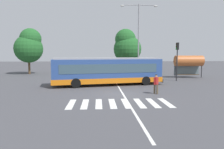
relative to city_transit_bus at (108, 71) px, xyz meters
The scene contains 13 objects.
ground_plane 5.61m from the city_transit_bus, 82.84° to the right, with size 160.00×160.00×0.00m, color #47474C.
city_transit_bus is the anchor object (origin of this frame).
pedestrian_crossing_street 6.72m from the city_transit_bus, 53.85° to the right, with size 0.47×0.47×1.72m.
parked_car_champagne 9.14m from the city_transit_bus, 107.99° to the left, with size 2.02×4.58×1.35m.
parked_car_blue 8.04m from the city_transit_bus, 90.70° to the left, with size 1.93×4.53×1.35m.
parked_car_red 8.64m from the city_transit_bus, 73.46° to the left, with size 1.91×4.52×1.35m.
traffic_light_far_corner 9.66m from the city_transit_bus, 18.23° to the left, with size 0.33×0.32×4.92m.
bus_stop_shelter 13.76m from the city_transit_bus, 27.84° to the left, with size 4.08×1.54×3.25m.
twin_arm_street_lamp 9.15m from the city_transit_bus, 53.45° to the left, with size 5.33×0.32×10.41m.
background_tree_left 18.99m from the city_transit_bus, 133.59° to the left, with size 4.80×4.80×7.85m.
background_tree_right 14.36m from the city_transit_bus, 73.49° to the left, with size 4.88×4.88×7.86m.
crosswalk_painted_stripes 8.77m from the city_transit_bus, 87.23° to the right, with size 7.19×2.90×0.01m.
lane_center_line 3.85m from the city_transit_bus, 72.06° to the right, with size 0.16×24.00×0.01m, color silver.
Camera 1 is at (-1.70, -17.36, 3.47)m, focal length 32.82 mm.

